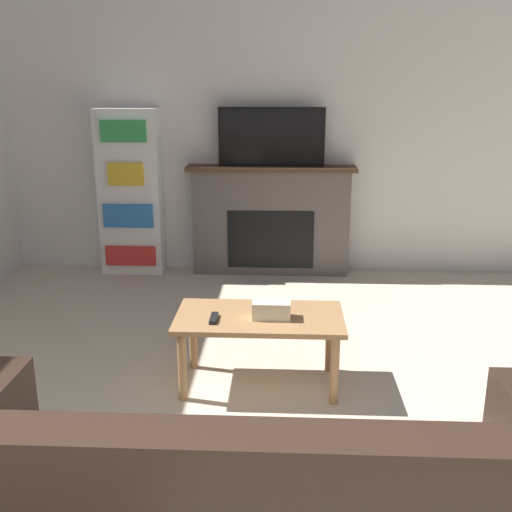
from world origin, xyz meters
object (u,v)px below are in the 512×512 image
at_px(coffee_table, 260,325).
at_px(fireplace, 271,220).
at_px(bookshelf, 131,193).
at_px(tv, 271,137).

bearing_deg(coffee_table, fireplace, 89.69).
distance_m(coffee_table, bookshelf, 2.58).
height_order(coffee_table, bookshelf, bookshelf).
bearing_deg(coffee_table, tv, 89.69).
bearing_deg(coffee_table, bookshelf, 120.60).
bearing_deg(tv, coffee_table, -90.31).
bearing_deg(bookshelf, tv, 0.15).
xyz_separation_m(coffee_table, bookshelf, (-1.30, 2.19, 0.38)).
distance_m(fireplace, coffee_table, 2.22).
height_order(tv, coffee_table, tv).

